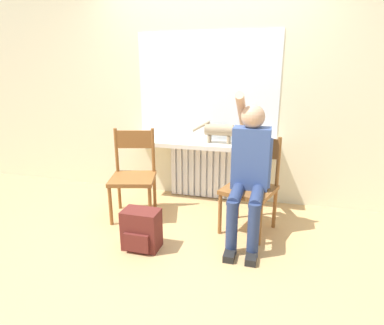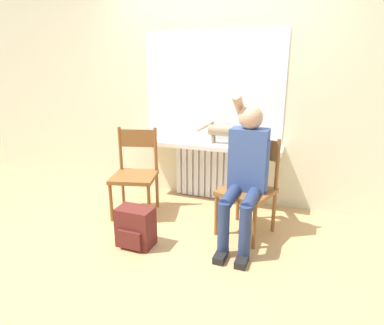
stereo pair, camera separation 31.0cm
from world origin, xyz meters
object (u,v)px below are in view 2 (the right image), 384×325
(cat, at_px, (224,131))
(backpack, at_px, (135,227))
(chair_left, at_px, (135,172))
(person, at_px, (246,168))
(chair_right, at_px, (249,186))

(cat, distance_m, backpack, 1.47)
(cat, bearing_deg, backpack, -110.55)
(backpack, bearing_deg, chair_left, 119.73)
(chair_left, bearing_deg, backpack, -75.46)
(person, bearing_deg, backpack, -150.34)
(backpack, bearing_deg, cat, 69.45)
(person, relative_size, cat, 2.49)
(person, distance_m, cat, 0.85)
(chair_right, xyz_separation_m, person, (-0.01, -0.13, 0.21))
(chair_right, height_order, backpack, chair_right)
(chair_left, relative_size, person, 0.69)
(backpack, bearing_deg, person, 29.66)
(chair_right, distance_m, backpack, 1.11)
(chair_left, distance_m, backpack, 0.77)
(cat, xyz_separation_m, backpack, (-0.46, -1.22, -0.69))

